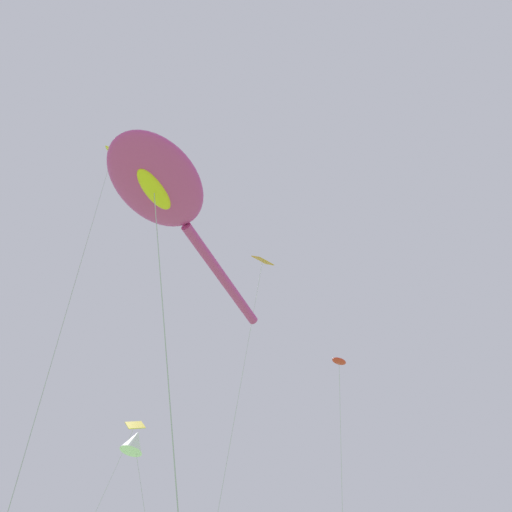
{
  "coord_description": "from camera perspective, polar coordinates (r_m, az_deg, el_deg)",
  "views": [
    {
      "loc": [
        -7.68,
        3.82,
        1.69
      ],
      "look_at": [
        -0.64,
        7.4,
        10.55
      ],
      "focal_mm": 33.16,
      "sensor_mm": 36.0,
      "label": 1
    }
  ],
  "objects": [
    {
      "name": "small_kite_diamond_red",
      "position": [
        22.75,
        -17.45,
        9.78
      ],
      "size": [
        1.52,
        4.37,
        22.86
      ],
      "rotation": [
        0.0,
        0.0,
        -2.38
      ],
      "color": "yellow",
      "rests_on": "ground"
    },
    {
      "name": "small_kite_tiny_distant",
      "position": [
        23.98,
        10.01,
        -13.29
      ],
      "size": [
        2.38,
        2.94,
        15.69
      ],
      "rotation": [
        0.0,
        0.0,
        2.65
      ],
      "color": "red",
      "rests_on": "ground"
    },
    {
      "name": "big_show_kite",
      "position": [
        15.55,
        -11.34,
        7.92
      ],
      "size": [
        9.12,
        3.49,
        14.92
      ],
      "rotation": [
        0.0,
        0.0,
        -3.11
      ],
      "color": "#CC3899",
      "rests_on": "ground"
    },
    {
      "name": "small_kite_box_yellow",
      "position": [
        31.02,
        -14.95,
        -20.26
      ],
      "size": [
        2.98,
        3.22,
        16.78
      ],
      "rotation": [
        0.0,
        0.0,
        -1.93
      ],
      "color": "yellow",
      "rests_on": "ground"
    },
    {
      "name": "small_kite_triangle_green",
      "position": [
        25.37,
        0.47,
        -2.46
      ],
      "size": [
        1.26,
        3.43,
        21.49
      ],
      "rotation": [
        0.0,
        0.0,
        -1.97
      ],
      "color": "orange",
      "rests_on": "ground"
    },
    {
      "name": "small_kite_streamer_purple",
      "position": [
        26.75,
        -14.45,
        -20.88
      ],
      "size": [
        2.88,
        4.87,
        14.04
      ],
      "rotation": [
        0.0,
        0.0,
        -2.56
      ],
      "color": "white",
      "rests_on": "ground"
    }
  ]
}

